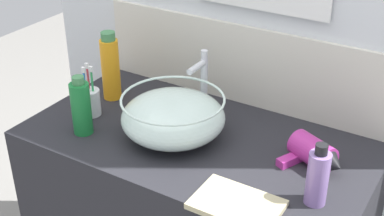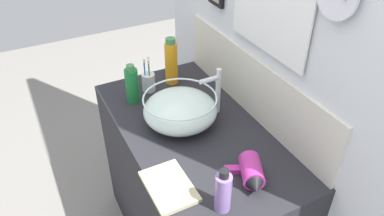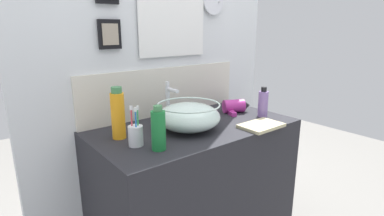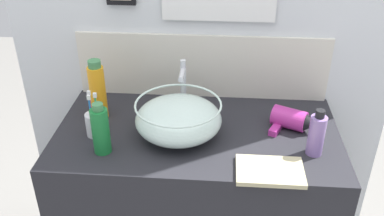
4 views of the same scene
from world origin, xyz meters
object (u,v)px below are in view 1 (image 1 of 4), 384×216
(shampoo_bottle, at_px, (81,107))
(hand_towel, at_px, (237,205))
(glass_bowl_sink, at_px, (173,117))
(toothbrush_cup, at_px, (91,101))
(spray_bottle, at_px, (318,177))
(faucet, at_px, (202,79))
(soap_dispenser, at_px, (110,67))
(hair_drier, at_px, (315,154))

(shampoo_bottle, bearing_deg, hand_towel, -7.57)
(glass_bowl_sink, xyz_separation_m, toothbrush_cup, (-0.31, -0.02, -0.02))
(spray_bottle, bearing_deg, shampoo_bottle, -176.45)
(faucet, height_order, shampoo_bottle, faucet)
(glass_bowl_sink, height_order, hand_towel, glass_bowl_sink)
(faucet, xyz_separation_m, hand_towel, (0.32, -0.38, -0.12))
(glass_bowl_sink, xyz_separation_m, spray_bottle, (0.49, -0.08, 0.01))
(shampoo_bottle, xyz_separation_m, hand_towel, (0.58, -0.08, -0.08))
(soap_dispenser, bearing_deg, shampoo_bottle, -73.04)
(soap_dispenser, distance_m, hand_towel, 0.73)
(soap_dispenser, bearing_deg, faucet, 11.44)
(toothbrush_cup, relative_size, spray_bottle, 1.02)
(shampoo_bottle, bearing_deg, glass_bowl_sink, 25.86)
(hair_drier, bearing_deg, faucet, 167.16)
(hair_drier, bearing_deg, toothbrush_cup, -172.18)
(glass_bowl_sink, relative_size, hand_towel, 1.43)
(faucet, xyz_separation_m, spray_bottle, (0.49, -0.25, -0.05))
(toothbrush_cup, bearing_deg, spray_bottle, -3.95)
(glass_bowl_sink, xyz_separation_m, hand_towel, (0.32, -0.20, -0.06))
(glass_bowl_sink, distance_m, spray_bottle, 0.49)
(toothbrush_cup, relative_size, shampoo_bottle, 0.93)
(spray_bottle, distance_m, shampoo_bottle, 0.75)
(glass_bowl_sink, bearing_deg, shampoo_bottle, -154.14)
(spray_bottle, bearing_deg, soap_dispenser, 167.01)
(hair_drier, xyz_separation_m, soap_dispenser, (-0.76, 0.03, 0.08))
(hair_drier, height_order, toothbrush_cup, toothbrush_cup)
(toothbrush_cup, bearing_deg, hand_towel, -15.69)
(glass_bowl_sink, xyz_separation_m, faucet, (0.00, 0.18, 0.06))
(spray_bottle, bearing_deg, glass_bowl_sink, 170.84)
(toothbrush_cup, bearing_deg, hair_drier, 7.82)
(soap_dispenser, distance_m, shampoo_bottle, 0.25)
(hair_drier, xyz_separation_m, toothbrush_cup, (-0.74, -0.10, 0.01))
(hair_drier, relative_size, shampoo_bottle, 1.00)
(faucet, relative_size, toothbrush_cup, 1.24)
(glass_bowl_sink, relative_size, faucet, 1.43)
(glass_bowl_sink, bearing_deg, hand_towel, -31.91)
(toothbrush_cup, bearing_deg, faucet, 32.60)
(hair_drier, xyz_separation_m, hand_towel, (-0.10, -0.28, -0.03))
(toothbrush_cup, distance_m, shampoo_bottle, 0.12)
(glass_bowl_sink, distance_m, hair_drier, 0.44)
(hair_drier, distance_m, soap_dispenser, 0.76)
(toothbrush_cup, distance_m, spray_bottle, 0.80)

